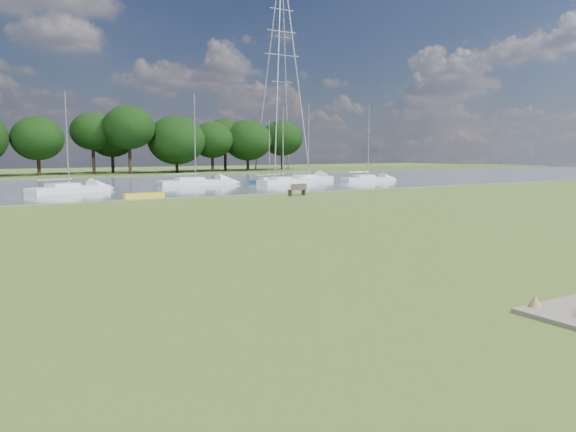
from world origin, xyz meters
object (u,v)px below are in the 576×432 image
riverbank_bench (298,190)px  sailboat_5 (367,177)px  sailboat_0 (283,180)px  kayak (144,195)px  sailboat_1 (308,177)px  sailboat_3 (269,180)px  sailboat_8 (68,187)px  sailboat_7 (195,181)px  pylon (282,54)px

riverbank_bench → sailboat_5: sailboat_5 is taller
sailboat_5 → sailboat_0: bearing=178.8°
kayak → sailboat_5: bearing=13.9°
kayak → sailboat_1: sailboat_1 is taller
riverbank_bench → kayak: (-11.63, 4.84, -0.30)m
sailboat_0 → sailboat_1: sailboat_1 is taller
sailboat_3 → sailboat_8: bearing=173.0°
riverbank_bench → sailboat_0: sailboat_0 is taller
sailboat_7 → sailboat_5: bearing=-8.9°
sailboat_1 → sailboat_7: (-14.50, 0.23, 0.02)m
riverbank_bench → sailboat_0: bearing=58.6°
sailboat_3 → sailboat_5: size_ratio=0.78×
riverbank_bench → kayak: 12.60m
kayak → sailboat_7: size_ratio=0.33×
pylon → sailboat_3: (-22.58, -35.08, -20.96)m
pylon → sailboat_5: (-10.44, -37.71, -20.89)m
sailboat_5 → sailboat_7: (-20.53, 4.12, 0.01)m
sailboat_1 → sailboat_5: size_ratio=1.02×
sailboat_3 → sailboat_8: (-22.13, -2.85, 0.08)m
sailboat_5 → sailboat_8: sailboat_5 is taller
sailboat_5 → sailboat_7: bearing=174.7°
riverbank_bench → sailboat_5: (18.30, 13.13, 0.05)m
sailboat_0 → sailboat_7: bearing=150.0°
pylon → sailboat_8: size_ratio=3.89×
kayak → sailboat_1: 26.82m
riverbank_bench → sailboat_0: 16.24m
sailboat_3 → sailboat_8: 22.31m
sailboat_0 → sailboat_1: 5.62m
sailboat_3 → sailboat_7: 8.51m
sailboat_3 → sailboat_5: 12.43m
kayak → pylon: pylon is taller
sailboat_1 → sailboat_7: 14.50m
riverbank_bench → pylon: 62.04m
sailboat_1 → sailboat_0: bearing=-175.2°
pylon → sailboat_7: bearing=-132.7°
sailboat_0 → sailboat_5: (11.08, -1.43, 0.03)m
sailboat_8 → sailboat_0: bearing=-19.6°
sailboat_5 → kayak: bearing=-158.4°
riverbank_bench → sailboat_5: bearing=30.6°
sailboat_1 → sailboat_5: 7.17m
sailboat_3 → sailboat_5: (12.14, -2.63, 0.08)m
sailboat_1 → sailboat_3: size_ratio=1.30×
sailboat_0 → sailboat_3: (-1.06, 1.21, -0.04)m
sailboat_0 → sailboat_5: sailboat_5 is taller
sailboat_5 → sailboat_3: bearing=173.9°
kayak → riverbank_bench: bearing=-24.1°
kayak → pylon: (40.36, 46.00, 21.23)m
pylon → sailboat_1: 43.04m
sailboat_1 → sailboat_5: bearing=-54.0°
sailboat_5 → sailboat_8: size_ratio=1.03×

